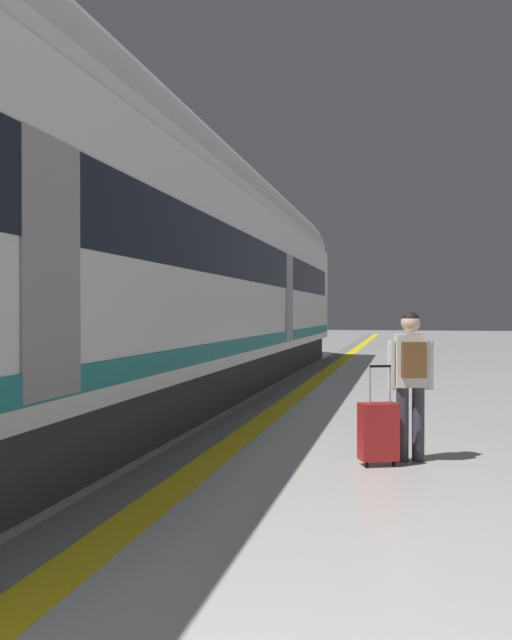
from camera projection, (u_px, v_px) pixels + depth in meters
safety_line_strip at (269, 416)px, 10.51m from camera, size 0.36×80.00×0.01m
tactile_edge_band at (247, 415)px, 10.57m from camera, size 0.63×80.00×0.01m
high_speed_train at (127, 250)px, 10.55m from camera, size 2.94×32.49×4.97m
passenger_near at (411, 373)px, 7.31m from camera, size 0.48×0.35×1.57m
suitcase_near at (378, 431)px, 7.11m from camera, size 0.43×0.35×1.03m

